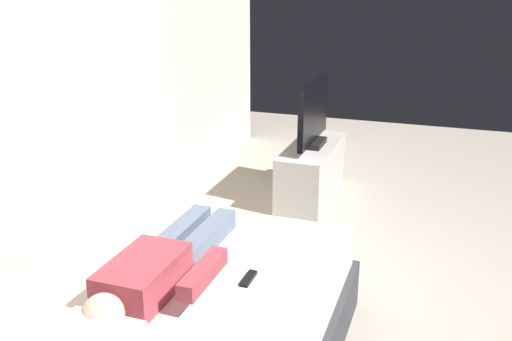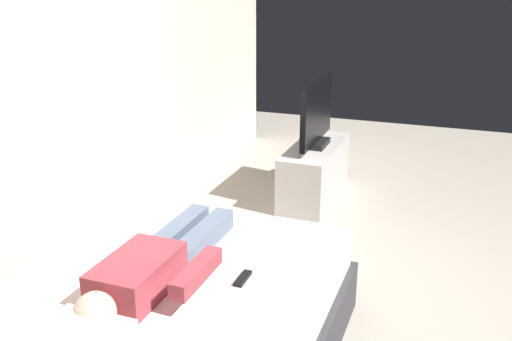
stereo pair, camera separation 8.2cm
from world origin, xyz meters
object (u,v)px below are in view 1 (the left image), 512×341
at_px(bed, 167,333).
at_px(tv, 313,115).
at_px(remote, 248,278).
at_px(person, 160,266).
at_px(tv_stand, 311,171).

distance_m(bed, tv, 2.74).
bearing_deg(remote, person, 110.47).
xyz_separation_m(bed, person, (0.03, 0.03, 0.36)).
xyz_separation_m(remote, tv, (2.51, 0.30, 0.24)).
bearing_deg(tv_stand, person, 177.75).
height_order(person, remote, person).
xyz_separation_m(bed, tv_stand, (2.69, -0.07, -0.01)).
bearing_deg(person, remote, -69.53).
distance_m(person, remote, 0.44).
relative_size(remote, tv_stand, 0.14).
relative_size(bed, person, 1.60).
distance_m(bed, tv_stand, 2.69).
height_order(tv_stand, tv, tv).
bearing_deg(tv, person, 177.75).
xyz_separation_m(tv_stand, tv, (0.00, 0.00, 0.53)).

